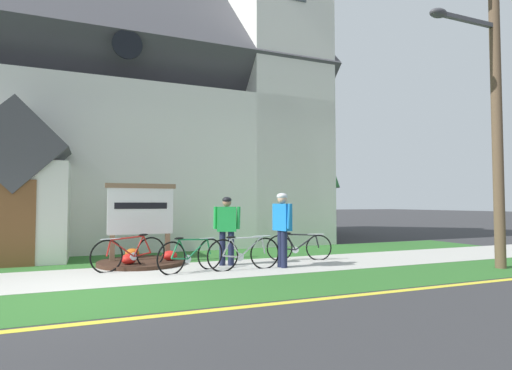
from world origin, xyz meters
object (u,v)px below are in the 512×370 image
at_px(cyclist_in_green_jersey, 227,225).
at_px(utility_pole, 493,77).
at_px(bicycle_white, 191,255).
at_px(bicycle_red, 130,253).
at_px(roadside_conifer, 305,136).
at_px(cyclist_in_orange_jersey, 282,223).
at_px(church_sign, 141,212).
at_px(bicycle_orange, 299,247).
at_px(bicycle_yellow, 244,253).

relative_size(cyclist_in_green_jersey, utility_pole, 0.21).
height_order(bicycle_white, bicycle_red, bicycle_red).
relative_size(bicycle_red, utility_pole, 0.21).
bearing_deg(utility_pole, cyclist_in_green_jersey, 153.90).
bearing_deg(bicycle_white, bicycle_red, 148.15).
distance_m(bicycle_white, roadside_conifer, 13.61).
bearing_deg(bicycle_white, roadside_conifer, 49.41).
relative_size(cyclist_in_orange_jersey, roadside_conifer, 0.23).
bearing_deg(utility_pole, bicycle_red, 159.12).
xyz_separation_m(bicycle_white, bicycle_red, (-1.25, 0.78, 0.01)).
bearing_deg(bicycle_white, cyclist_in_orange_jersey, -7.39).
bearing_deg(church_sign, utility_pole, -27.65).
bearing_deg(cyclist_in_green_jersey, roadside_conifer, 51.44).
relative_size(bicycle_white, bicycle_orange, 0.98).
relative_size(cyclist_in_orange_jersey, utility_pole, 0.22).
relative_size(church_sign, utility_pole, 0.25).
bearing_deg(utility_pole, bicycle_white, 161.37).
bearing_deg(church_sign, cyclist_in_orange_jersey, -33.56).
height_order(bicycle_orange, cyclist_in_orange_jersey, cyclist_in_orange_jersey).
relative_size(church_sign, cyclist_in_orange_jersey, 1.15).
height_order(bicycle_yellow, roadside_conifer, roadside_conifer).
bearing_deg(roadside_conifer, bicycle_white, -130.59).
distance_m(bicycle_white, bicycle_red, 1.47).
distance_m(bicycle_white, cyclist_in_orange_jersey, 2.25).
bearing_deg(cyclist_in_orange_jersey, bicycle_orange, 44.74).
distance_m(bicycle_white, utility_pole, 8.25).
xyz_separation_m(cyclist_in_orange_jersey, utility_pole, (4.62, -2.00, 3.49)).
distance_m(bicycle_white, cyclist_in_green_jersey, 1.30).
height_order(church_sign, bicycle_orange, church_sign).
height_order(bicycle_red, utility_pole, utility_pole).
bearing_deg(bicycle_white, bicycle_orange, 12.29).
bearing_deg(bicycle_orange, cyclist_in_green_jersey, -176.33).
distance_m(church_sign, bicycle_yellow, 3.00).
bearing_deg(utility_pole, church_sign, 152.35).
height_order(church_sign, roadside_conifer, roadside_conifer).
xyz_separation_m(bicycle_yellow, utility_pole, (5.58, -2.04, 4.16)).
bearing_deg(bicycle_yellow, bicycle_white, 168.44).
relative_size(cyclist_in_orange_jersey, cyclist_in_green_jersey, 1.05).
bearing_deg(bicycle_orange, bicycle_white, -167.71).
relative_size(bicycle_red, cyclist_in_orange_jersey, 0.97).
height_order(bicycle_yellow, bicycle_red, bicycle_red).
xyz_separation_m(cyclist_in_green_jersey, roadside_conifer, (7.31, 9.17, 4.07)).
relative_size(church_sign, bicycle_red, 1.19).
relative_size(bicycle_white, cyclist_in_green_jersey, 0.98).
bearing_deg(cyclist_in_orange_jersey, bicycle_yellow, 177.80).
xyz_separation_m(bicycle_yellow, cyclist_in_green_jersey, (-0.16, 0.78, 0.61)).
relative_size(bicycle_yellow, bicycle_orange, 1.06).
height_order(bicycle_orange, roadside_conifer, roadside_conifer).
xyz_separation_m(bicycle_orange, roadside_conifer, (5.23, 9.03, 4.70)).
bearing_deg(church_sign, bicycle_yellow, -43.60).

